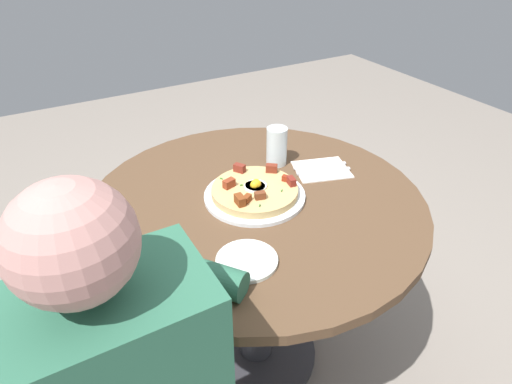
% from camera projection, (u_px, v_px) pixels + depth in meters
% --- Properties ---
extents(ground_plane, '(6.00, 6.00, 0.00)m').
position_uv_depth(ground_plane, '(256.00, 352.00, 1.67)').
color(ground_plane, gray).
extents(dining_table, '(1.00, 1.00, 0.71)m').
position_uv_depth(dining_table, '(256.00, 243.00, 1.38)').
color(dining_table, brown).
rests_on(dining_table, ground_plane).
extents(pizza_plate, '(0.30, 0.30, 0.01)m').
position_uv_depth(pizza_plate, '(256.00, 195.00, 1.29)').
color(pizza_plate, white).
rests_on(pizza_plate, dining_table).
extents(breakfast_pizza, '(0.25, 0.25, 0.05)m').
position_uv_depth(breakfast_pizza, '(256.00, 190.00, 1.28)').
color(breakfast_pizza, tan).
rests_on(breakfast_pizza, pizza_plate).
extents(bread_plate, '(0.15, 0.15, 0.01)m').
position_uv_depth(bread_plate, '(247.00, 260.00, 1.05)').
color(bread_plate, silver).
rests_on(bread_plate, dining_table).
extents(napkin, '(0.20, 0.18, 0.00)m').
position_uv_depth(napkin, '(322.00, 169.00, 1.42)').
color(napkin, white).
rests_on(napkin, dining_table).
extents(fork, '(0.18, 0.07, 0.00)m').
position_uv_depth(fork, '(324.00, 171.00, 1.41)').
color(fork, silver).
rests_on(fork, napkin).
extents(knife, '(0.18, 0.07, 0.00)m').
position_uv_depth(knife, '(320.00, 166.00, 1.44)').
color(knife, silver).
rests_on(knife, napkin).
extents(water_glass, '(0.07, 0.07, 0.13)m').
position_uv_depth(water_glass, '(277.00, 146.00, 1.43)').
color(water_glass, silver).
rests_on(water_glass, dining_table).
extents(salt_shaker, '(0.03, 0.03, 0.05)m').
position_uv_depth(salt_shaker, '(109.00, 259.00, 1.03)').
color(salt_shaker, white).
rests_on(salt_shaker, dining_table).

